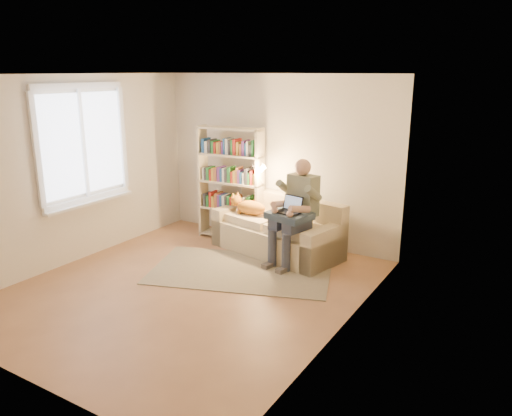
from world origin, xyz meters
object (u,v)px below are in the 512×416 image
Objects in this scene: cat at (250,207)px; bookshelf at (231,178)px; sofa at (278,233)px; laptop at (291,208)px; person at (296,207)px.

bookshelf reaches higher than cat.
sofa is 5.72× the size of laptop.
person is 1.44m from bookshelf.
sofa is 0.76m from laptop.
bookshelf is (-0.96, 0.16, 0.70)m from sofa.
person is 0.14m from laptop.
laptop is 1.47m from bookshelf.
bookshelf reaches higher than person.
person is 0.94m from cat.
bookshelf is at bearing 170.77° from cat.
person is 4.07× the size of laptop.
sofa is 2.79× the size of cat.
sofa is at bearing 161.56° from person.
sofa is 1.20m from bookshelf.
laptop is at bearing -81.89° from person.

